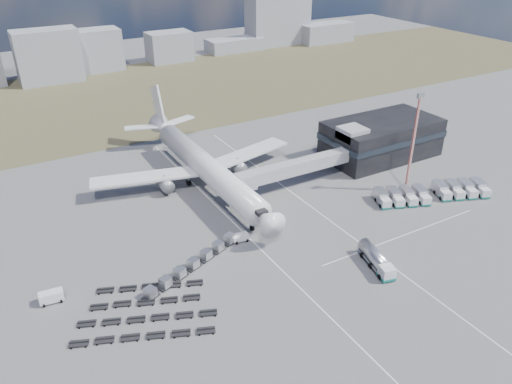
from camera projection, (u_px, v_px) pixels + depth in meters
ground at (275, 252)px, 94.92m from camera, size 420.00×420.00×0.00m
grass_strip at (113, 98)px, 178.79m from camera, size 420.00×90.00×0.01m
lane_markings at (308, 231)px, 101.51m from camera, size 47.12×110.00×0.01m
terminal at (381, 138)px, 131.77m from camera, size 30.40×16.40×11.00m
jet_bridge at (287, 170)px, 115.11m from camera, size 30.30×3.80×7.05m
airliner at (203, 164)px, 117.10m from camera, size 51.59×64.53×17.62m
skyline at (69, 52)px, 203.38m from camera, size 287.87×26.61×24.94m
fuel_tanker at (377, 260)px, 90.08m from camera, size 4.76×10.23×3.21m
pushback_tug at (240, 238)px, 97.91m from camera, size 3.38×2.17×1.45m
utility_van at (51, 297)px, 81.86m from camera, size 3.97×2.10×2.08m
catering_truck at (205, 164)px, 126.42m from camera, size 4.78×6.63×2.82m
service_trucks_near at (402, 196)px, 111.46m from camera, size 12.89×9.98×2.53m
service_trucks_far at (461, 189)px, 114.52m from camera, size 13.10×10.24×2.57m
uld_row at (193, 264)px, 89.88m from camera, size 22.10×10.43×1.80m
baggage_dollies at (145, 311)px, 79.91m from camera, size 24.16×20.04×0.68m
floodlight_mast at (413, 144)px, 111.26m from camera, size 2.25×1.82×23.59m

